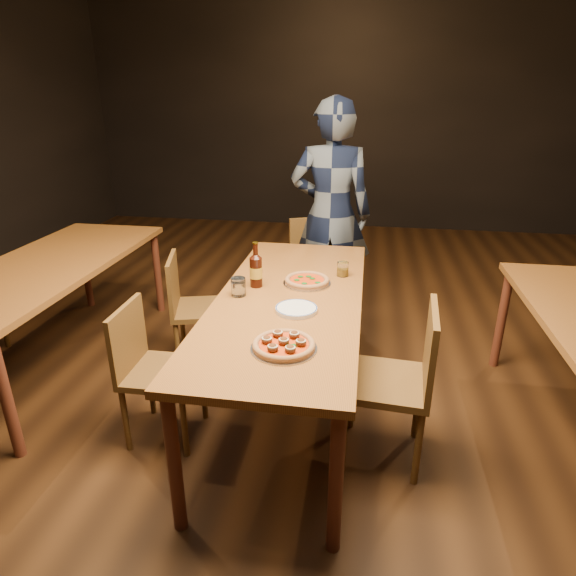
% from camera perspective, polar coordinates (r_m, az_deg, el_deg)
% --- Properties ---
extents(ground, '(9.00, 9.00, 0.00)m').
position_cam_1_polar(ground, '(3.06, 0.16, -14.03)').
color(ground, black).
extents(room_shell, '(9.00, 9.00, 9.00)m').
position_cam_1_polar(room_shell, '(2.47, 0.20, 23.35)').
color(room_shell, black).
rests_on(room_shell, ground).
extents(table_main, '(0.80, 2.00, 0.75)m').
position_cam_1_polar(table_main, '(2.71, 0.17, -2.38)').
color(table_main, brown).
rests_on(table_main, ground).
extents(table_left, '(0.80, 2.00, 0.75)m').
position_cam_1_polar(table_left, '(3.62, -26.57, 1.62)').
color(table_left, brown).
rests_on(table_left, ground).
extents(chair_main_nw, '(0.39, 0.39, 0.81)m').
position_cam_1_polar(chair_main_nw, '(2.73, -14.64, -9.50)').
color(chair_main_nw, '#553116').
rests_on(chair_main_nw, ground).
extents(chair_main_sw, '(0.48, 0.48, 0.83)m').
position_cam_1_polar(chair_main_sw, '(3.40, -10.17, -2.35)').
color(chair_main_sw, '#553116').
rests_on(chair_main_sw, ground).
extents(chair_main_e, '(0.45, 0.45, 0.90)m').
position_cam_1_polar(chair_main_e, '(2.53, 11.51, -10.71)').
color(chair_main_e, '#553116').
rests_on(chair_main_e, ground).
extents(chair_end, '(0.56, 0.56, 0.90)m').
position_cam_1_polar(chair_end, '(3.92, 3.91, 1.87)').
color(chair_end, '#553116').
rests_on(chair_end, ground).
extents(pizza_meatball, '(0.30, 0.30, 0.05)m').
position_cam_1_polar(pizza_meatball, '(2.14, -0.50, -6.73)').
color(pizza_meatball, '#B7B7BF').
rests_on(pizza_meatball, table_main).
extents(pizza_margherita, '(0.28, 0.28, 0.04)m').
position_cam_1_polar(pizza_margherita, '(2.86, 2.27, 0.88)').
color(pizza_margherita, '#B7B7BF').
rests_on(pizza_margherita, table_main).
extents(plate_stack, '(0.22, 0.22, 0.02)m').
position_cam_1_polar(plate_stack, '(2.50, 1.00, -2.53)').
color(plate_stack, white).
rests_on(plate_stack, table_main).
extents(beer_bottle, '(0.07, 0.07, 0.26)m').
position_cam_1_polar(beer_bottle, '(2.80, -3.81, 2.00)').
color(beer_bottle, black).
rests_on(beer_bottle, table_main).
extents(water_glass, '(0.08, 0.08, 0.10)m').
position_cam_1_polar(water_glass, '(2.69, -5.91, 0.15)').
color(water_glass, white).
rests_on(water_glass, table_main).
extents(amber_glass, '(0.07, 0.07, 0.09)m').
position_cam_1_polar(amber_glass, '(2.99, 6.51, 2.25)').
color(amber_glass, '#936610').
rests_on(amber_glass, table_main).
extents(diner, '(0.67, 0.45, 1.79)m').
position_cam_1_polar(diner, '(3.92, 5.08, 8.67)').
color(diner, black).
rests_on(diner, ground).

